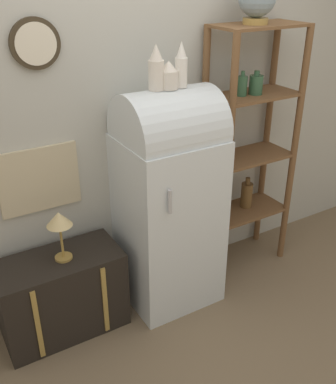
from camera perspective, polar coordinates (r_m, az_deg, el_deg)
The scene contains 9 objects.
ground_plane at distance 3.32m, azimuth 2.56°, elevation -15.09°, with size 12.00×12.00×0.00m, color #7A664C.
wall_back at distance 3.08m, azimuth -2.95°, elevation 10.51°, with size 7.00×0.09×2.70m.
refrigerator at distance 3.04m, azimuth 0.10°, elevation -0.70°, with size 0.62×0.59×1.55m.
suitcase_trunk at distance 3.11m, azimuth -13.30°, elevation -12.52°, with size 0.80×0.40×0.56m.
shelf_unit at distance 3.41m, azimuth 10.33°, elevation 6.35°, with size 0.68×0.36×1.87m.
vase_left at distance 2.72m, azimuth -1.52°, elevation 15.36°, with size 0.09×0.09×0.27m.
vase_center at distance 2.76m, azimuth 0.13°, elevation 14.54°, with size 0.12×0.12×0.17m.
vase_right at distance 2.79m, azimuth 1.69°, elevation 15.69°, with size 0.07×0.07×0.27m.
desk_lamp at distance 2.80m, azimuth -13.64°, elevation -3.80°, with size 0.16×0.16×0.33m.
Camera 1 is at (-1.38, -2.04, 2.22)m, focal length 42.00 mm.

